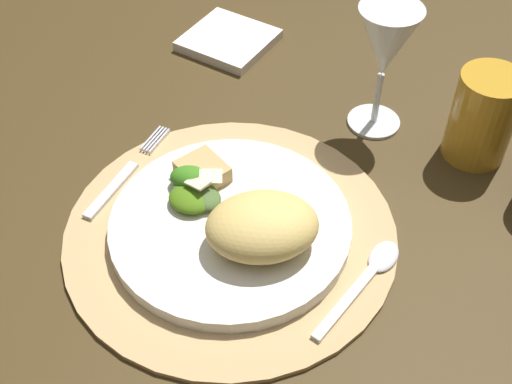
# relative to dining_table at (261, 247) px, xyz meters

# --- Properties ---
(dining_table) EXTENTS (1.15, 1.06, 0.73)m
(dining_table) POSITION_rel_dining_table_xyz_m (0.00, 0.00, 0.00)
(dining_table) COLOR #403016
(dining_table) RESTS_ON ground
(placemat) EXTENTS (0.35, 0.35, 0.01)m
(placemat) POSITION_rel_dining_table_xyz_m (0.02, -0.10, 0.15)
(placemat) COLOR tan
(placemat) RESTS_ON dining_table
(dinner_plate) EXTENTS (0.25, 0.25, 0.02)m
(dinner_plate) POSITION_rel_dining_table_xyz_m (0.02, -0.10, 0.16)
(dinner_plate) COLOR silver
(dinner_plate) RESTS_ON placemat
(pasta_serving) EXTENTS (0.14, 0.14, 0.05)m
(pasta_serving) POSITION_rel_dining_table_xyz_m (0.07, -0.11, 0.19)
(pasta_serving) COLOR #E1BE66
(pasta_serving) RESTS_ON dinner_plate
(salad_greens) EXTENTS (0.07, 0.07, 0.02)m
(salad_greens) POSITION_rel_dining_table_xyz_m (-0.03, -0.09, 0.18)
(salad_greens) COLOR #3A7C1C
(salad_greens) RESTS_ON dinner_plate
(bread_piece) EXTENTS (0.06, 0.06, 0.02)m
(bread_piece) POSITION_rel_dining_table_xyz_m (-0.03, -0.07, 0.18)
(bread_piece) COLOR tan
(bread_piece) RESTS_ON dinner_plate
(fork) EXTENTS (0.03, 0.16, 0.00)m
(fork) POSITION_rel_dining_table_xyz_m (-0.12, -0.10, 0.15)
(fork) COLOR silver
(fork) RESTS_ON placemat
(spoon) EXTENTS (0.03, 0.14, 0.01)m
(spoon) POSITION_rel_dining_table_xyz_m (0.17, -0.07, 0.15)
(spoon) COLOR silver
(spoon) RESTS_ON placemat
(napkin) EXTENTS (0.11, 0.11, 0.01)m
(napkin) POSITION_rel_dining_table_xyz_m (-0.17, 0.19, 0.15)
(napkin) COLOR white
(napkin) RESTS_ON dining_table
(wine_glass) EXTENTS (0.07, 0.07, 0.16)m
(wine_glass) POSITION_rel_dining_table_xyz_m (0.07, 0.14, 0.25)
(wine_glass) COLOR silver
(wine_glass) RESTS_ON dining_table
(amber_tumbler) EXTENTS (0.07, 0.07, 0.11)m
(amber_tumbler) POSITION_rel_dining_table_xyz_m (0.20, 0.15, 0.20)
(amber_tumbler) COLOR gold
(amber_tumbler) RESTS_ON dining_table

